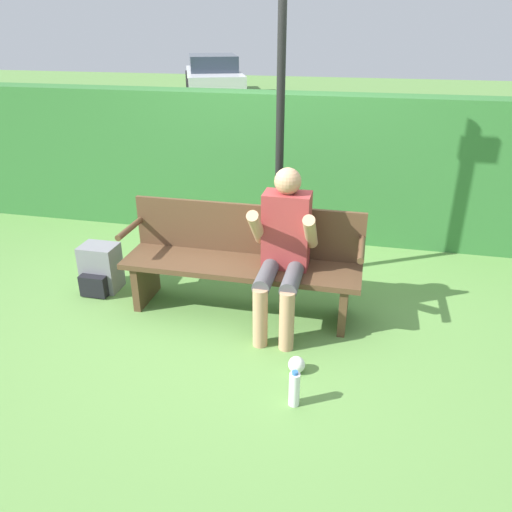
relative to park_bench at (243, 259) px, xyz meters
name	(u,v)px	position (x,y,z in m)	size (l,w,h in m)	color
ground_plane	(241,310)	(0.00, -0.07, -0.45)	(40.00, 40.00, 0.00)	#5B8942
hedge_back	(281,166)	(0.00, 1.73, 0.32)	(12.00, 0.39, 1.54)	#337033
park_bench	(243,259)	(0.00, 0.00, 0.00)	(1.92, 0.48, 0.86)	#513823
person_seated	(284,245)	(0.36, -0.14, 0.22)	(0.49, 0.65, 1.23)	#993333
backpack	(100,269)	(-1.31, 0.02, -0.25)	(0.32, 0.32, 0.42)	slate
water_bottle	(294,389)	(0.61, -1.09, -0.33)	(0.07, 0.07, 0.25)	white
signpost	(280,108)	(0.18, 0.59, 1.11)	(0.33, 0.09, 2.84)	black
parked_car	(213,76)	(-4.28, 13.00, 0.16)	(3.16, 4.78, 1.25)	silver
litter_crumple	(297,365)	(0.57, -0.77, -0.39)	(0.12, 0.12, 0.12)	silver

